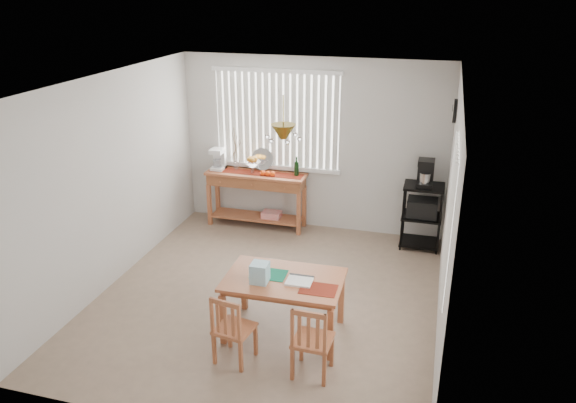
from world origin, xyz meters
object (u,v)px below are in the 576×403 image
(cart_items, at_px, (426,173))
(dining_table, at_px, (284,285))
(chair_right, at_px, (312,341))
(chair_left, at_px, (233,329))
(sideboard, at_px, (257,186))
(wire_cart, at_px, (422,210))

(cart_items, height_order, dining_table, cart_items)
(cart_items, distance_m, chair_right, 3.40)
(chair_left, bearing_deg, chair_right, 0.18)
(cart_items, bearing_deg, chair_right, -104.58)
(sideboard, distance_m, dining_table, 2.92)
(sideboard, bearing_deg, cart_items, -1.65)
(chair_left, bearing_deg, dining_table, 60.82)
(chair_left, bearing_deg, sideboard, 104.53)
(sideboard, xyz_separation_m, dining_table, (1.20, -2.67, -0.06))
(chair_left, bearing_deg, cart_items, 62.99)
(sideboard, relative_size, chair_left, 2.01)
(wire_cart, distance_m, chair_left, 3.61)
(wire_cart, relative_size, chair_right, 1.18)
(cart_items, xyz_separation_m, chair_left, (-1.64, -3.22, -0.74))
(dining_table, bearing_deg, chair_right, -53.66)
(chair_left, bearing_deg, wire_cart, 62.92)
(wire_cart, relative_size, chair_left, 1.22)
(dining_table, height_order, chair_right, chair_right)
(cart_items, distance_m, chair_left, 3.69)
(dining_table, distance_m, chair_left, 0.74)
(wire_cart, height_order, chair_right, wire_cart)
(chair_left, relative_size, chair_right, 0.97)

